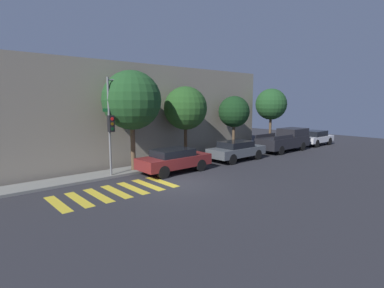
% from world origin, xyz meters
% --- Properties ---
extents(ground_plane, '(60.00, 60.00, 0.00)m').
position_xyz_m(ground_plane, '(0.00, 0.00, 0.00)').
color(ground_plane, '#28282D').
extents(sidewalk, '(26.00, 1.68, 0.14)m').
position_xyz_m(sidewalk, '(0.00, 4.04, 0.07)').
color(sidewalk, slate).
rests_on(sidewalk, ground).
extents(building_row, '(26.00, 6.00, 6.73)m').
position_xyz_m(building_row, '(0.00, 8.28, 3.37)').
color(building_row, gray).
rests_on(building_row, ground).
extents(crosswalk, '(5.77, 2.60, 0.00)m').
position_xyz_m(crosswalk, '(-3.05, 0.80, 0.00)').
color(crosswalk, gold).
rests_on(crosswalk, ground).
extents(traffic_light_pole, '(2.62, 0.56, 5.56)m').
position_xyz_m(traffic_light_pole, '(-1.50, 3.37, 3.58)').
color(traffic_light_pole, slate).
rests_on(traffic_light_pole, ground).
extents(sedan_near_corner, '(4.52, 1.85, 1.43)m').
position_xyz_m(sedan_near_corner, '(1.43, 2.10, 0.78)').
color(sedan_near_corner, maroon).
rests_on(sedan_near_corner, ground).
extents(sedan_middle, '(4.52, 1.87, 1.41)m').
position_xyz_m(sedan_middle, '(7.14, 2.10, 0.77)').
color(sedan_middle, '#4C5156').
rests_on(sedan_middle, ground).
extents(pickup_truck, '(5.42, 1.98, 1.91)m').
position_xyz_m(pickup_truck, '(13.55, 2.10, 0.97)').
color(pickup_truck, black).
rests_on(pickup_truck, ground).
extents(sedan_far_end, '(4.22, 1.88, 1.43)m').
position_xyz_m(sedan_far_end, '(18.85, 2.10, 0.77)').
color(sedan_far_end, silver).
rests_on(sedan_far_end, ground).
extents(tree_near_corner, '(3.50, 3.50, 6.07)m').
position_xyz_m(tree_near_corner, '(-0.36, 3.80, 4.31)').
color(tree_near_corner, brown).
rests_on(tree_near_corner, ground).
extents(tree_midblock, '(2.95, 2.95, 5.28)m').
position_xyz_m(tree_midblock, '(3.76, 3.80, 3.79)').
color(tree_midblock, '#42301E').
rests_on(tree_midblock, ground).
extents(tree_far_end, '(2.47, 2.47, 4.69)m').
position_xyz_m(tree_far_end, '(8.76, 3.80, 3.44)').
color(tree_far_end, brown).
rests_on(tree_far_end, ground).
extents(tree_behind_truck, '(2.78, 2.78, 5.41)m').
position_xyz_m(tree_behind_truck, '(13.76, 3.80, 4.00)').
color(tree_behind_truck, brown).
rests_on(tree_behind_truck, ground).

